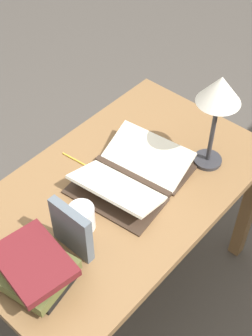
% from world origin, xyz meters
% --- Properties ---
extents(ground_plane, '(12.00, 12.00, 0.00)m').
position_xyz_m(ground_plane, '(0.00, 0.00, 0.00)').
color(ground_plane, '#47423D').
extents(reading_desk, '(1.27, 0.75, 0.77)m').
position_xyz_m(reading_desk, '(0.00, 0.00, 0.66)').
color(reading_desk, brown).
rests_on(reading_desk, ground_plane).
extents(open_book, '(0.48, 0.41, 0.08)m').
position_xyz_m(open_book, '(-0.08, 0.01, 0.80)').
color(open_book, '#38281E').
rests_on(open_book, reading_desk).
extents(book_stack_tall, '(0.24, 0.28, 0.13)m').
position_xyz_m(book_stack_tall, '(0.48, 0.07, 0.84)').
color(book_stack_tall, black).
rests_on(book_stack_tall, reading_desk).
extents(book_standing_upright, '(0.03, 0.17, 0.21)m').
position_xyz_m(book_standing_upright, '(0.30, 0.07, 0.87)').
color(book_standing_upright, slate).
rests_on(book_standing_upright, reading_desk).
extents(reading_lamp, '(0.17, 0.17, 0.42)m').
position_xyz_m(reading_lamp, '(-0.36, 0.18, 1.11)').
color(reading_lamp, '#2D2D33').
rests_on(reading_lamp, reading_desk).
extents(coffee_mug, '(0.13, 0.09, 0.10)m').
position_xyz_m(coffee_mug, '(0.22, 0.03, 0.82)').
color(coffee_mug, white).
rests_on(coffee_mug, reading_desk).
extents(pencil, '(0.02, 0.16, 0.01)m').
position_xyz_m(pencil, '(0.00, -0.22, 0.77)').
color(pencil, gold).
rests_on(pencil, reading_desk).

